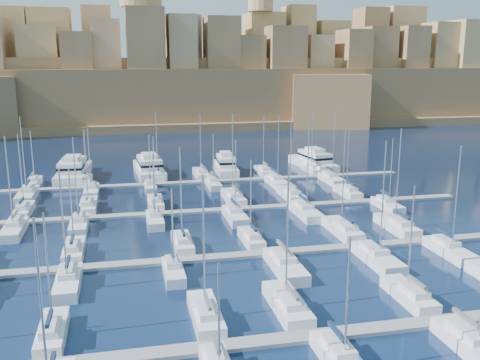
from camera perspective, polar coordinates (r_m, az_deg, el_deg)
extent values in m
plane|color=black|center=(83.05, 0.66, -5.11)|extent=(600.00, 600.00, 0.00)
cube|color=slate|center=(53.01, 9.34, -15.93)|extent=(84.00, 2.00, 0.40)
cube|color=slate|center=(72.00, 2.85, -7.82)|extent=(84.00, 2.00, 0.40)
cube|color=slate|center=(92.34, -0.74, -3.13)|extent=(84.00, 2.00, 0.40)
cube|color=slate|center=(113.31, -3.00, -0.14)|extent=(84.00, 2.00, 0.40)
cube|color=silver|center=(54.65, -19.36, -15.24)|extent=(2.44, 8.12, 1.61)
cube|color=silver|center=(53.41, -19.55, -14.54)|extent=(1.71, 3.66, 0.70)
cylinder|color=#9EA0A8|center=(52.47, -19.81, -8.99)|extent=(0.18, 0.18, 10.86)
cube|color=#10233F|center=(52.59, -19.69, -13.72)|extent=(0.35, 3.25, 0.35)
cube|color=silver|center=(55.00, -3.69, -14.27)|extent=(2.70, 8.98, 1.65)
cube|color=silver|center=(53.68, -3.56, -13.58)|extent=(1.89, 4.04, 0.70)
cylinder|color=#9EA0A8|center=(52.41, -3.89, -6.64)|extent=(0.18, 0.18, 13.53)
cube|color=#595B60|center=(52.82, -3.50, -12.77)|extent=(0.35, 3.59, 0.35)
cube|color=silver|center=(57.04, 5.05, -13.23)|extent=(2.90, 9.66, 1.68)
cube|color=silver|center=(55.70, 5.37, -12.55)|extent=(2.03, 4.35, 0.70)
cylinder|color=#9EA0A8|center=(54.78, 5.04, -6.44)|extent=(0.18, 0.18, 12.29)
cube|color=#595B60|center=(54.84, 5.55, -11.77)|extent=(0.35, 3.86, 0.35)
cube|color=silver|center=(61.72, 17.56, -11.75)|extent=(2.55, 8.51, 1.63)
cube|color=silver|center=(60.59, 18.04, -11.05)|extent=(1.79, 3.83, 0.70)
cylinder|color=#9EA0A8|center=(59.73, 17.78, -5.88)|extent=(0.18, 0.18, 11.40)
cube|color=#595B60|center=(59.85, 18.32, -10.28)|extent=(0.35, 3.40, 0.35)
cylinder|color=#9EA0A8|center=(41.05, -20.39, -12.97)|extent=(0.18, 0.18, 13.72)
cube|color=silver|center=(46.21, -2.48, -18.36)|extent=(1.57, 3.35, 0.70)
cylinder|color=#9EA0A8|center=(43.24, -2.27, -14.43)|extent=(0.18, 0.18, 8.95)
cube|color=#595B60|center=(46.00, -2.58, -17.01)|extent=(0.35, 2.98, 0.35)
cube|color=silver|center=(48.34, 10.46, -16.98)|extent=(1.86, 3.98, 0.70)
cylinder|color=#9EA0A8|center=(45.01, 11.38, -12.32)|extent=(0.18, 0.18, 10.54)
cube|color=#10233F|center=(48.18, 10.30, -15.65)|extent=(0.35, 3.53, 0.35)
cube|color=silver|center=(53.63, 23.66, -16.14)|extent=(2.83, 9.42, 1.67)
cube|color=silver|center=(53.75, 23.18, -14.60)|extent=(1.98, 4.24, 0.70)
cube|color=#595B60|center=(53.63, 22.98, -13.39)|extent=(0.35, 3.77, 0.35)
cube|color=silver|center=(74.91, -17.27, -7.31)|extent=(2.57, 8.57, 1.63)
cube|color=silver|center=(73.73, -17.38, -6.69)|extent=(1.80, 3.86, 0.70)
cylinder|color=#9EA0A8|center=(73.54, -17.56, -2.79)|extent=(0.18, 0.18, 10.40)
cube|color=#10233F|center=(72.99, -17.47, -6.02)|extent=(0.35, 3.43, 0.35)
cube|color=silver|center=(74.78, -6.16, -6.83)|extent=(2.47, 8.23, 1.61)
cube|color=silver|center=(73.62, -6.11, -6.20)|extent=(1.73, 3.70, 0.70)
cylinder|color=#9EA0A8|center=(73.08, -6.33, -1.40)|extent=(0.18, 0.18, 12.79)
cube|color=#10233F|center=(72.90, -6.09, -5.52)|extent=(0.35, 3.29, 0.35)
cube|color=silver|center=(76.21, 1.20, -6.38)|extent=(2.38, 7.93, 1.60)
cube|color=silver|center=(75.11, 1.35, -5.75)|extent=(1.67, 3.57, 0.70)
cylinder|color=#9EA0A8|center=(74.79, 1.15, -1.85)|extent=(0.18, 0.18, 10.65)
cube|color=#10233F|center=(74.41, 1.42, -5.08)|extent=(0.35, 3.17, 0.35)
cube|color=silver|center=(81.50, 10.88, -5.29)|extent=(3.00, 10.00, 1.70)
cube|color=silver|center=(80.27, 11.20, -4.69)|extent=(2.10, 4.50, 0.70)
cylinder|color=#9EA0A8|center=(79.86, 10.98, 0.29)|extent=(0.18, 0.18, 14.33)
cube|color=#10233F|center=(79.52, 11.37, -4.07)|extent=(0.35, 4.00, 0.35)
cube|color=silver|center=(85.21, 16.36, -4.79)|extent=(2.96, 9.87, 1.69)
cube|color=silver|center=(84.04, 16.73, -4.20)|extent=(2.07, 4.44, 0.70)
cylinder|color=#9EA0A8|center=(83.66, 16.53, 0.48)|extent=(0.18, 0.18, 14.12)
cube|color=#10233F|center=(83.34, 16.94, -3.61)|extent=(0.35, 3.95, 0.35)
cube|color=silver|center=(64.89, -17.87, -10.52)|extent=(2.70, 8.99, 1.65)
cube|color=silver|center=(65.27, -17.87, -9.26)|extent=(1.89, 4.05, 0.70)
cylinder|color=#9EA0A8|center=(62.04, -18.35, -4.56)|extent=(0.18, 0.18, 12.74)
cube|color=#10233F|center=(65.32, -17.89, -8.26)|extent=(0.35, 3.60, 0.35)
cube|color=silver|center=(65.37, -7.10, -9.83)|extent=(2.28, 7.60, 1.58)
cube|color=silver|center=(65.65, -7.19, -8.66)|extent=(1.60, 3.42, 0.70)
cylinder|color=#9EA0A8|center=(63.06, -7.21, -5.21)|extent=(0.18, 0.18, 9.72)
cube|color=#10233F|center=(65.63, -7.25, -7.68)|extent=(0.35, 3.04, 0.35)
cube|color=silver|center=(66.64, 4.87, -9.26)|extent=(3.05, 10.17, 1.71)
cube|color=silver|center=(67.10, 4.63, -7.99)|extent=(2.14, 4.58, 0.70)
cylinder|color=#9EA0A8|center=(63.91, 5.12, -3.69)|extent=(0.18, 0.18, 12.07)
cube|color=#595B60|center=(67.19, 4.52, -7.01)|extent=(0.35, 4.07, 0.35)
cube|color=silver|center=(71.11, 14.43, -8.19)|extent=(3.01, 10.05, 1.70)
cube|color=silver|center=(71.54, 14.13, -7.02)|extent=(2.11, 4.52, 0.70)
cylinder|color=#9EA0A8|center=(68.26, 15.00, -1.97)|extent=(0.18, 0.18, 14.49)
cube|color=#10233F|center=(71.62, 13.99, -6.10)|extent=(0.35, 4.02, 0.35)
cube|color=silver|center=(76.82, 21.45, -7.12)|extent=(2.68, 8.93, 1.65)
cube|color=silver|center=(77.14, 21.15, -6.09)|extent=(1.87, 4.02, 0.70)
cylinder|color=#9EA0A8|center=(74.35, 22.11, -1.73)|extent=(0.18, 0.18, 13.50)
cube|color=#10233F|center=(77.18, 21.03, -5.26)|extent=(0.35, 3.57, 0.35)
cube|color=silver|center=(97.01, -22.04, -3.11)|extent=(2.53, 8.43, 1.62)
cube|color=silver|center=(95.91, -22.18, -2.58)|extent=(1.77, 3.79, 0.70)
cylinder|color=#9EA0A8|center=(95.86, -22.35, 0.95)|extent=(0.18, 0.18, 12.25)
cube|color=#10233F|center=(95.25, -22.27, -2.03)|extent=(0.35, 3.37, 0.35)
cube|color=silver|center=(96.14, -15.86, -2.77)|extent=(2.79, 9.28, 1.66)
cube|color=silver|center=(94.95, -15.94, -2.23)|extent=(1.95, 4.18, 0.70)
cylinder|color=#9EA0A8|center=(95.00, -16.11, 1.44)|extent=(0.18, 0.18, 12.56)
cube|color=#595B60|center=(94.24, -15.99, -1.69)|extent=(0.35, 3.71, 0.35)
cube|color=silver|center=(95.70, -9.01, -2.52)|extent=(2.56, 8.54, 1.63)
cube|color=silver|center=(94.58, -9.00, -1.97)|extent=(1.79, 3.84, 0.70)
cylinder|color=#9EA0A8|center=(94.65, -9.16, 1.28)|extent=(0.18, 0.18, 11.15)
cube|color=#10233F|center=(93.91, -9.01, -1.42)|extent=(0.35, 3.42, 0.35)
cube|color=silver|center=(98.13, -0.71, -1.95)|extent=(2.98, 9.92, 1.70)
cube|color=silver|center=(96.89, -0.60, -1.41)|extent=(2.08, 4.46, 0.70)
cylinder|color=#9EA0A8|center=(96.85, -0.79, 2.81)|extent=(0.18, 0.18, 14.67)
cube|color=#595B60|center=(96.17, -0.54, -0.88)|extent=(0.35, 3.97, 0.35)
cube|color=silver|center=(100.77, 5.42, -1.62)|extent=(2.92, 9.74, 1.69)
cube|color=silver|center=(99.59, 5.60, -1.09)|extent=(2.05, 4.38, 0.70)
cylinder|color=#9EA0A8|center=(99.61, 5.42, 2.72)|extent=(0.18, 0.18, 13.64)
cube|color=#595B60|center=(98.89, 5.70, -0.56)|extent=(0.35, 3.90, 0.35)
cube|color=silver|center=(104.20, 11.39, -1.35)|extent=(2.59, 8.63, 1.63)
cube|color=silver|center=(103.16, 11.61, -0.84)|extent=(1.81, 3.89, 0.70)
cylinder|color=#9EA0A8|center=(103.14, 11.46, 2.43)|extent=(0.18, 0.18, 12.20)
cube|color=#10233F|center=(102.53, 11.73, -0.32)|extent=(0.35, 3.45, 0.35)
cube|color=silver|center=(86.67, -22.94, -5.01)|extent=(2.79, 9.29, 1.66)
cube|color=silver|center=(87.22, -22.90, -4.09)|extent=(1.95, 4.18, 0.70)
cylinder|color=#9EA0A8|center=(84.36, -23.44, -0.20)|extent=(0.18, 0.18, 13.48)
cube|color=#595B60|center=(87.37, -22.91, -3.34)|extent=(0.35, 3.71, 0.35)
cube|color=silver|center=(85.65, -16.79, -4.75)|extent=(2.63, 8.76, 1.64)
cube|color=silver|center=(86.15, -16.80, -3.83)|extent=(1.84, 3.94, 0.70)
cylinder|color=#9EA0A8|center=(83.38, -17.13, -0.02)|extent=(0.18, 0.18, 13.02)
cube|color=#10233F|center=(86.29, -16.82, -3.08)|extent=(0.35, 3.50, 0.35)
cube|color=silver|center=(85.66, -9.05, -4.35)|extent=(2.50, 8.32, 1.62)
cube|color=silver|center=(86.12, -9.12, -3.46)|extent=(1.75, 3.74, 0.70)
cylinder|color=#9EA0A8|center=(83.73, -9.18, -0.62)|extent=(0.18, 0.18, 10.05)
cube|color=#595B60|center=(86.24, -9.16, -2.71)|extent=(0.35, 3.33, 0.35)
cube|color=silver|center=(86.78, -0.52, -3.94)|extent=(2.79, 9.29, 1.66)
cube|color=silver|center=(87.33, -0.65, -3.03)|extent=(1.95, 4.18, 0.70)
cylinder|color=#9EA0A8|center=(84.65, -0.47, 0.34)|extent=(0.18, 0.18, 11.80)
cube|color=#10233F|center=(87.48, -0.71, -2.29)|extent=(0.35, 3.72, 0.35)
cube|color=silver|center=(89.58, 7.01, -3.49)|extent=(2.99, 9.98, 1.70)
cube|color=silver|center=(90.16, 6.82, -2.59)|extent=(2.10, 4.49, 0.70)
cylinder|color=#9EA0A8|center=(87.24, 7.26, 1.42)|extent=(0.18, 0.18, 14.15)
cube|color=#10233F|center=(90.34, 6.74, -1.87)|extent=(0.35, 3.99, 0.35)
cube|color=silver|center=(96.39, 15.48, -2.73)|extent=(2.47, 8.24, 1.61)
cube|color=silver|center=(96.80, 15.29, -1.94)|extent=(1.73, 3.71, 0.70)
cylinder|color=#9EA0A8|center=(94.59, 15.82, 0.93)|extent=(0.18, 0.18, 11.13)
cube|color=#10233F|center=(96.90, 15.21, -1.28)|extent=(0.35, 3.30, 0.35)
cube|color=silver|center=(118.01, -21.09, -0.32)|extent=(2.33, 7.76, 1.59)
cube|color=silver|center=(117.03, -21.19, 0.14)|extent=(1.63, 3.49, 0.70)
cylinder|color=#9EA0A8|center=(117.30, -21.29, 2.48)|extent=(0.18, 0.18, 10.02)
cube|color=#595B60|center=(116.44, -21.26, 0.60)|extent=(0.35, 3.11, 0.35)
cube|color=silver|center=(116.72, -16.06, -0.10)|extent=(2.25, 7.50, 1.58)
cube|color=silver|center=(115.75, -16.11, 0.37)|extent=(1.58, 3.38, 0.70)
cylinder|color=#9EA0A8|center=(116.07, -16.21, 2.48)|extent=(0.18, 0.18, 8.98)
cube|color=#10233F|center=(115.17, -16.16, 0.84)|extent=(0.35, 3.00, 0.35)
cube|color=silver|center=(117.19, -8.76, 0.32)|extent=(2.58, 8.61, 1.63)
cube|color=silver|center=(116.10, -8.75, 0.79)|extent=(1.81, 3.88, 0.70)
cylinder|color=#9EA0A8|center=(116.25, -8.89, 3.95)|extent=(0.18, 0.18, 13.28)
cube|color=#10233F|center=(115.47, -8.75, 1.26)|extent=(0.35, 3.45, 0.35)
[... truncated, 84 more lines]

